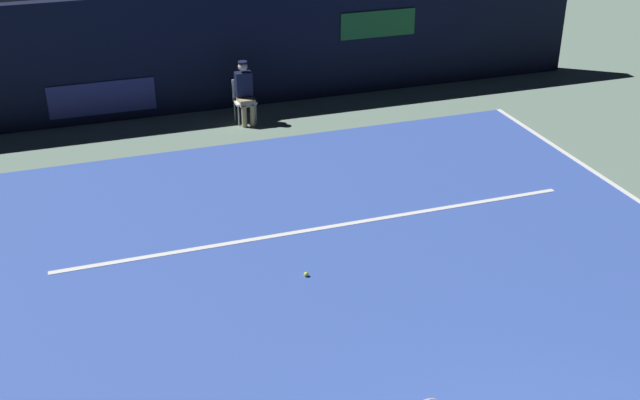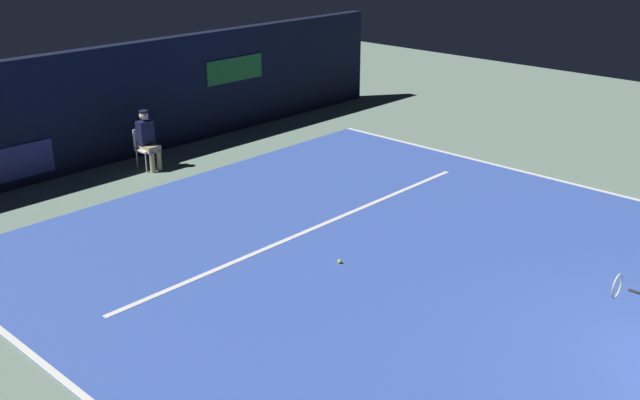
{
  "view_description": "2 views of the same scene",
  "coord_description": "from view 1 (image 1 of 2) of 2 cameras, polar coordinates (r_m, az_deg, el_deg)",
  "views": [
    {
      "loc": [
        -3.68,
        -3.56,
        6.21
      ],
      "look_at": [
        -0.3,
        6.39,
        0.87
      ],
      "focal_mm": 44.86,
      "sensor_mm": 36.0,
      "label": 1
    },
    {
      "loc": [
        -8.76,
        -1.32,
        5.3
      ],
      "look_at": [
        -0.47,
        6.43,
        0.86
      ],
      "focal_mm": 41.3,
      "sensor_mm": 36.0,
      "label": 2
    }
  ],
  "objects": [
    {
      "name": "back_wall",
      "position": [
        17.75,
        -6.18,
        10.7
      ],
      "size": [
        16.55,
        0.33,
        2.6
      ],
      "color": "black",
      "rests_on": "ground"
    },
    {
      "name": "court_surface",
      "position": [
        11.16,
        3.86,
        -6.92
      ],
      "size": [
        10.91,
        11.9,
        0.01
      ],
      "primitive_type": "cube",
      "color": "#3856B2",
      "rests_on": "ground"
    },
    {
      "name": "line_judge_on_chair",
      "position": [
        16.89,
        -5.41,
        7.71
      ],
      "size": [
        0.45,
        0.53,
        1.32
      ],
      "color": "white",
      "rests_on": "ground"
    },
    {
      "name": "line_service",
      "position": [
        12.82,
        0.33,
        -1.99
      ],
      "size": [
        8.51,
        0.1,
        0.01
      ],
      "primitive_type": "cube",
      "color": "white",
      "rests_on": "court_surface"
    },
    {
      "name": "ground_plane",
      "position": [
        11.17,
        3.86,
        -6.95
      ],
      "size": [
        32.95,
        32.95,
        0.0
      ],
      "primitive_type": "plane",
      "color": "slate"
    },
    {
      "name": "tennis_ball",
      "position": [
        11.56,
        -1.0,
        -5.32
      ],
      "size": [
        0.07,
        0.07,
        0.07
      ],
      "primitive_type": "sphere",
      "color": "#CCE033",
      "rests_on": "court_surface"
    }
  ]
}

